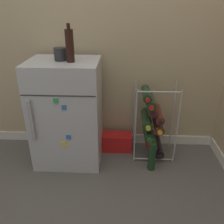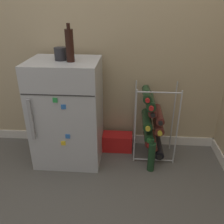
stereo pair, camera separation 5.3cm
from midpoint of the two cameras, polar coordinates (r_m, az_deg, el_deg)
The scene contains 8 objects.
ground_plane at distance 1.99m, azimuth -0.42°, elevation -16.40°, with size 14.00×14.00×0.00m, color #56544F.
wall_back at distance 2.10m, azimuth 1.00°, elevation 23.12°, with size 7.00×0.07×2.50m.
mini_fridge at distance 2.05m, azimuth -9.92°, elevation -0.18°, with size 0.56×0.47×0.90m.
wine_rack at distance 2.13m, azimuth 10.30°, elevation -2.58°, with size 0.36×0.33×0.69m.
soda_box at distance 2.31m, azimuth 1.98°, elevation -7.18°, with size 0.28×0.14×0.16m.
fridge_top_cup at distance 1.90m, azimuth -11.49°, elevation 13.55°, with size 0.09×0.09×0.10m.
fridge_top_bottle at distance 1.82m, azimuth -9.30°, elevation 15.58°, with size 0.06×0.06×0.27m.
loose_bottle_floor at distance 2.05m, azimuth 10.21°, elevation -10.53°, with size 0.06×0.06×0.31m.
Camera 2 is at (0.15, -1.47, 1.33)m, focal length 38.00 mm.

